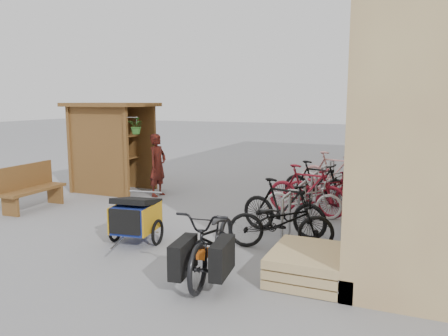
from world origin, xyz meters
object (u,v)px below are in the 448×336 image
at_px(shopping_carts, 364,163).
at_px(cargo_bike, 213,241).
at_px(bike_1, 283,207).
at_px(bike_7, 334,173).
at_px(child_trailer, 136,216).
at_px(bike_4, 323,188).
at_px(bike_3, 307,190).
at_px(person_kiosk, 158,165).
at_px(bike_5, 317,183).
at_px(bike_6, 330,178).
at_px(kiosk, 109,134).
at_px(bench, 31,186).
at_px(pallet_stack, 308,265).
at_px(bike_0, 281,222).
at_px(bike_2, 303,199).

bearing_deg(shopping_carts, cargo_bike, -98.83).
xyz_separation_m(bike_1, bike_7, (0.26, 4.10, 0.03)).
relative_size(child_trailer, bike_4, 0.84).
bearing_deg(shopping_carts, bike_3, -100.43).
relative_size(child_trailer, person_kiosk, 0.92).
bearing_deg(child_trailer, bike_5, 52.03).
relative_size(bike_5, bike_6, 0.97).
bearing_deg(bike_4, bike_5, 40.43).
relative_size(kiosk, bench, 1.52).
height_order(bike_1, bike_5, same).
bearing_deg(shopping_carts, pallet_stack, -90.00).
xyz_separation_m(person_kiosk, bike_6, (4.11, 1.69, -0.34)).
bearing_deg(person_kiosk, child_trailer, -150.11).
xyz_separation_m(child_trailer, person_kiosk, (-1.64, 3.42, 0.33)).
relative_size(pallet_stack, cargo_bike, 0.59).
relative_size(bike_0, bike_6, 0.99).
xyz_separation_m(person_kiosk, bike_2, (3.97, -0.71, -0.39)).
height_order(kiosk, bike_2, kiosk).
distance_m(shopping_carts, bike_1, 5.85).
xyz_separation_m(kiosk, bike_0, (5.58, -2.79, -1.09)).
bearing_deg(bike_5, bike_7, 7.40).
bearing_deg(bike_3, bike_5, 10.08).
bearing_deg(cargo_bike, bike_2, 75.21).
xyz_separation_m(bike_0, bike_3, (-0.07, 2.33, 0.08)).
distance_m(person_kiosk, bike_7, 4.66).
height_order(bike_3, bike_6, bike_3).
height_order(child_trailer, cargo_bike, cargo_bike).
relative_size(child_trailer, bike_0, 0.85).
bearing_deg(bike_5, pallet_stack, -156.69).
bearing_deg(cargo_bike, bike_3, 75.66).
relative_size(shopping_carts, person_kiosk, 1.44).
height_order(pallet_stack, cargo_bike, cargo_bike).
xyz_separation_m(bike_1, bike_6, (0.23, 3.67, -0.05)).
bearing_deg(bike_0, bike_5, -13.47).
relative_size(bike_0, bike_5, 1.02).
bearing_deg(child_trailer, bike_6, 56.10).
distance_m(bike_0, bike_7, 4.87).
distance_m(kiosk, bike_4, 5.83).
relative_size(shopping_carts, bike_7, 1.27).
relative_size(person_kiosk, bike_5, 0.94).
xyz_separation_m(shopping_carts, bike_0, (-0.70, -6.55, -0.15)).
relative_size(cargo_bike, bike_3, 1.12).
bearing_deg(bike_3, bike_1, -173.00).
bearing_deg(person_kiosk, pallet_stack, -124.62).
height_order(kiosk, bike_5, kiosk).
distance_m(bike_1, bike_7, 4.11).
height_order(bike_1, bike_7, bike_7).
bearing_deg(bike_5, bike_3, -166.76).
distance_m(cargo_bike, bike_1, 2.31).
height_order(kiosk, shopping_carts, kiosk).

